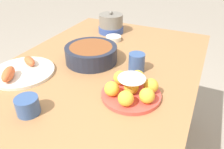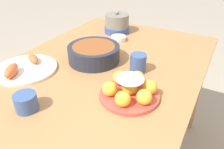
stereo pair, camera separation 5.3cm
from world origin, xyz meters
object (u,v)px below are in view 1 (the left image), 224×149
object	(u,v)px
warming_pot	(111,24)
dining_table	(97,86)
cup_near	(137,62)
cup_far	(28,106)
cake_plate	(132,89)
sauce_bowl	(114,38)
serving_bowl	(91,53)
seafood_platter	(21,71)

from	to	relation	value
warming_pot	dining_table	bearing A→B (deg)	-162.47
cup_near	cup_far	world-z (taller)	cup_near
cup_near	cake_plate	bearing A→B (deg)	-165.73
cup_near	sauce_bowl	bearing A→B (deg)	40.90
cake_plate	warming_pot	bearing A→B (deg)	31.69
serving_bowl	seafood_platter	distance (m)	0.35
dining_table	serving_bowl	world-z (taller)	serving_bowl
dining_table	cake_plate	xyz separation A→B (m)	(-0.12, -0.23, 0.13)
cup_near	warming_pot	world-z (taller)	warming_pot
serving_bowl	cup_near	bearing A→B (deg)	-88.61
cup_near	warming_pot	size ratio (longest dim) A/B	0.52
dining_table	serving_bowl	bearing A→B (deg)	42.23
cake_plate	dining_table	bearing A→B (deg)	62.04
sauce_bowl	seafood_platter	xyz separation A→B (m)	(-0.56, 0.22, -0.00)
dining_table	warming_pot	world-z (taller)	warming_pot
serving_bowl	cup_far	xyz separation A→B (m)	(-0.45, 0.01, -0.01)
cake_plate	cup_far	size ratio (longest dim) A/B	2.87
dining_table	sauce_bowl	bearing A→B (deg)	12.23
serving_bowl	warming_pot	world-z (taller)	warming_pot
serving_bowl	sauce_bowl	distance (m)	0.31
seafood_platter	serving_bowl	bearing A→B (deg)	-43.15
sauce_bowl	warming_pot	size ratio (longest dim) A/B	0.56
cake_plate	serving_bowl	size ratio (longest dim) A/B	0.91
cake_plate	warming_pot	distance (m)	0.74
dining_table	warming_pot	distance (m)	0.56
sauce_bowl	cup_near	bearing A→B (deg)	-139.10
warming_pot	cup_near	bearing A→B (deg)	-141.67
dining_table	seafood_platter	size ratio (longest dim) A/B	4.93
seafood_platter	cup_far	distance (m)	0.30
seafood_platter	warming_pot	bearing A→B (deg)	-12.03
serving_bowl	cup_near	xyz separation A→B (m)	(0.01, -0.25, -0.00)
warming_pot	cup_far	bearing A→B (deg)	-174.52
cake_plate	sauce_bowl	distance (m)	0.59
dining_table	seafood_platter	xyz separation A→B (m)	(-0.18, 0.31, 0.11)
dining_table	cup_near	size ratio (longest dim) A/B	16.33
serving_bowl	seafood_platter	world-z (taller)	serving_bowl
serving_bowl	seafood_platter	size ratio (longest dim) A/B	0.90
serving_bowl	seafood_platter	xyz separation A→B (m)	(-0.25, 0.24, -0.03)
serving_bowl	cup_far	bearing A→B (deg)	179.16
dining_table	cake_plate	distance (m)	0.29
cake_plate	warming_pot	world-z (taller)	warming_pot
cake_plate	seafood_platter	distance (m)	0.54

